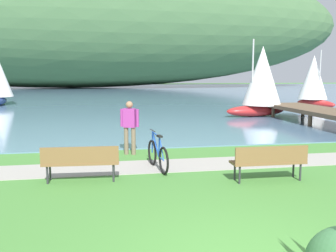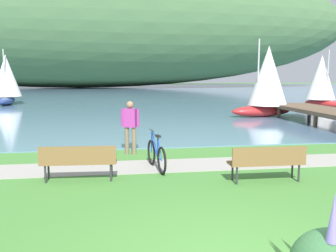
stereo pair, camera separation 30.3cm
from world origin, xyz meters
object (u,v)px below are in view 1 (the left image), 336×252
object	(u,v)px
park_bench_further_along	(269,160)
sailboat_mid_bay	(314,81)
park_bench_near_camera	(81,160)
sailboat_toward_hillside	(261,80)
bicycle_leaning_near_bench	(158,155)
person_at_shoreline	(130,124)

from	to	relation	value
park_bench_further_along	sailboat_mid_bay	xyz separation A→B (m)	(11.90, 17.81, 1.53)
park_bench_near_camera	sailboat_toward_hillside	xyz separation A→B (m)	(9.91, 12.14, 1.66)
park_bench_further_along	sailboat_mid_bay	world-z (taller)	sailboat_mid_bay
bicycle_leaning_near_bench	person_at_shoreline	world-z (taller)	person_at_shoreline
bicycle_leaning_near_bench	person_at_shoreline	size ratio (longest dim) A/B	1.03
park_bench_further_along	sailboat_mid_bay	size ratio (longest dim) A/B	0.42
sailboat_mid_bay	sailboat_toward_hillside	world-z (taller)	sailboat_toward_hillside
person_at_shoreline	sailboat_toward_hillside	size ratio (longest dim) A/B	0.38
person_at_shoreline	bicycle_leaning_near_bench	bearing A→B (deg)	-73.49
person_at_shoreline	park_bench_further_along	bearing A→B (deg)	-49.43
bicycle_leaning_near_bench	park_bench_near_camera	bearing A→B (deg)	-157.09
sailboat_mid_bay	person_at_shoreline	bearing A→B (deg)	-136.43
park_bench_near_camera	sailboat_mid_bay	distance (m)	23.68
park_bench_further_along	person_at_shoreline	bearing A→B (deg)	130.57
bicycle_leaning_near_bench	sailboat_mid_bay	bearing A→B (deg)	48.52
park_bench_near_camera	sailboat_mid_bay	world-z (taller)	sailboat_mid_bay
park_bench_near_camera	park_bench_further_along	xyz separation A→B (m)	(4.43, -0.73, 0.00)
park_bench_near_camera	sailboat_toward_hillside	size ratio (longest dim) A/B	0.40
sailboat_mid_bay	park_bench_further_along	bearing A→B (deg)	-123.75
park_bench_near_camera	bicycle_leaning_near_bench	distance (m)	2.14
person_at_shoreline	sailboat_mid_bay	bearing A→B (deg)	43.57
park_bench_near_camera	person_at_shoreline	size ratio (longest dim) A/B	1.07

